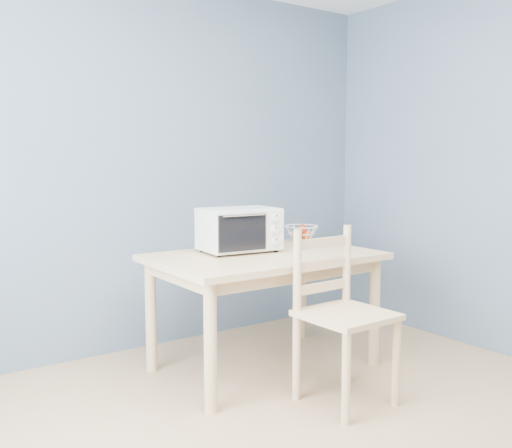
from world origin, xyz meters
TOP-DOWN VIEW (x-y plane):
  - room at (0.00, 0.00)m, footprint 4.01×4.51m
  - dining_table at (0.49, 1.40)m, footprint 1.40×0.90m
  - toaster_oven at (0.38, 1.56)m, footprint 0.51×0.38m
  - fruit_basket at (1.05, 1.71)m, footprint 0.29×0.29m
  - dining_chair at (0.55, 0.76)m, footprint 0.46×0.46m

SIDE VIEW (x-z plane):
  - dining_chair at x=0.55m, z-range -0.01..0.96m
  - dining_table at x=0.49m, z-range 0.27..1.02m
  - fruit_basket at x=1.05m, z-range 0.75..0.88m
  - toaster_oven at x=0.38m, z-range 0.76..1.04m
  - room at x=0.00m, z-range -0.01..2.61m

